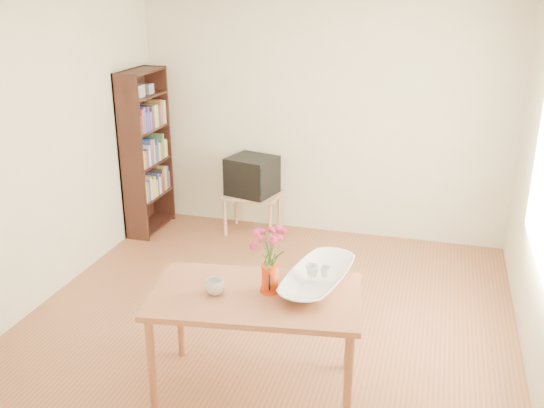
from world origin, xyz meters
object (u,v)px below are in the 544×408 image
(mug, at_px, (215,287))
(bowl, at_px, (319,249))
(pitcher, at_px, (270,279))
(table, at_px, (256,305))
(television, at_px, (252,175))

(mug, distance_m, bowl, 0.72)
(pitcher, relative_size, bowl, 0.38)
(table, height_order, television, television)
(bowl, bearing_deg, table, -145.09)
(bowl, bearing_deg, television, 116.86)
(table, distance_m, pitcher, 0.20)
(mug, bearing_deg, television, -109.65)
(bowl, bearing_deg, mug, -152.25)
(pitcher, height_order, mug, pitcher)
(pitcher, bearing_deg, television, 94.79)
(mug, xyz_separation_m, television, (-0.62, 2.76, -0.13))
(bowl, bearing_deg, pitcher, -144.89)
(bowl, relative_size, television, 0.94)
(mug, relative_size, bowl, 0.23)
(table, relative_size, bowl, 2.72)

